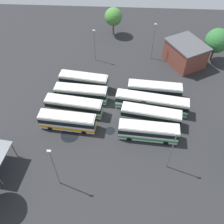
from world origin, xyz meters
The scene contains 18 objects.
ground_plane centered at (0.00, 0.00, 0.00)m, with size 93.76×93.76×0.00m, color #28282B.
bus_row0_slot0 centered at (-8.68, -4.91, 1.89)m, with size 11.01×3.47×3.58m.
bus_row0_slot1 centered at (-8.06, -0.87, 1.89)m, with size 11.73×3.96×3.58m.
bus_row0_slot2 centered at (-7.14, 2.84, 1.89)m, with size 11.19×3.36×3.58m.
bus_row0_slot3 centered at (-7.08, 6.80, 1.89)m, with size 10.94×3.94×3.58m.
bus_row1_slot0 centered at (6.69, -6.51, 1.89)m, with size 11.17×3.28×3.58m.
bus_row1_slot1 centered at (7.32, -2.61, 1.89)m, with size 11.79×4.33×3.58m.
bus_row1_slot2 centered at (7.60, 0.89, 1.89)m, with size 14.91×4.71×3.58m.
bus_row1_slot3 centered at (8.46, 4.70, 1.89)m, with size 11.55×3.39×3.58m.
depot_building centered at (16.61, 17.26, 2.85)m, with size 11.01×11.66×5.65m.
lamp_post_mid_lot centered at (-8.14, -16.63, 5.31)m, with size 0.56×0.28×9.77m.
lamp_post_near_entrance centered at (8.59, 18.84, 5.18)m, with size 0.56×0.28×9.52m.
lamp_post_far_corner centered at (-5.62, 17.24, 4.61)m, with size 0.56×0.28×8.39m.
lamp_post_by_building centered at (9.76, -12.57, 5.19)m, with size 0.56×0.28×9.54m.
tree_north_edge centered at (23.68, 18.64, 5.77)m, with size 5.75×5.75×8.66m.
tree_east_edge centered at (-1.71, 29.71, 5.38)m, with size 4.83×4.83×7.81m.
puddle_near_shelter centered at (-0.50, -5.34, 0.00)m, with size 2.00×2.00×0.01m, color black.
puddle_front_lane centered at (-8.15, -6.85, 0.00)m, with size 3.52×3.52×0.01m, color black.
Camera 1 is at (1.51, -34.57, 38.41)m, focal length 39.64 mm.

